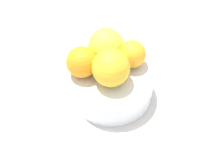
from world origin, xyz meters
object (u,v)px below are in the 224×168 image
(fruit_bowl, at_px, (112,86))
(orange_in_bowl_2, at_px, (82,63))
(orange_in_bowl_3, at_px, (106,46))
(orange_in_bowl_1, at_px, (111,68))
(orange_in_bowl_0, at_px, (132,54))

(fruit_bowl, xyz_separation_m, orange_in_bowl_2, (-0.06, -0.00, 0.06))
(orange_in_bowl_2, xyz_separation_m, orange_in_bowl_3, (0.04, 0.05, 0.01))
(orange_in_bowl_1, xyz_separation_m, orange_in_bowl_2, (-0.06, 0.01, -0.01))
(fruit_bowl, xyz_separation_m, orange_in_bowl_3, (-0.02, 0.05, 0.07))
(orange_in_bowl_0, relative_size, orange_in_bowl_1, 0.77)
(fruit_bowl, distance_m, orange_in_bowl_3, 0.09)
(orange_in_bowl_0, relative_size, orange_in_bowl_3, 0.77)
(orange_in_bowl_3, bearing_deg, orange_in_bowl_2, -127.65)
(orange_in_bowl_1, height_order, orange_in_bowl_3, same)
(orange_in_bowl_0, distance_m, orange_in_bowl_3, 0.06)
(fruit_bowl, bearing_deg, orange_in_bowl_2, -177.29)
(fruit_bowl, relative_size, orange_in_bowl_0, 2.95)
(fruit_bowl, relative_size, orange_in_bowl_3, 2.27)
(orange_in_bowl_1, bearing_deg, orange_in_bowl_0, 58.71)
(fruit_bowl, distance_m, orange_in_bowl_1, 0.07)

